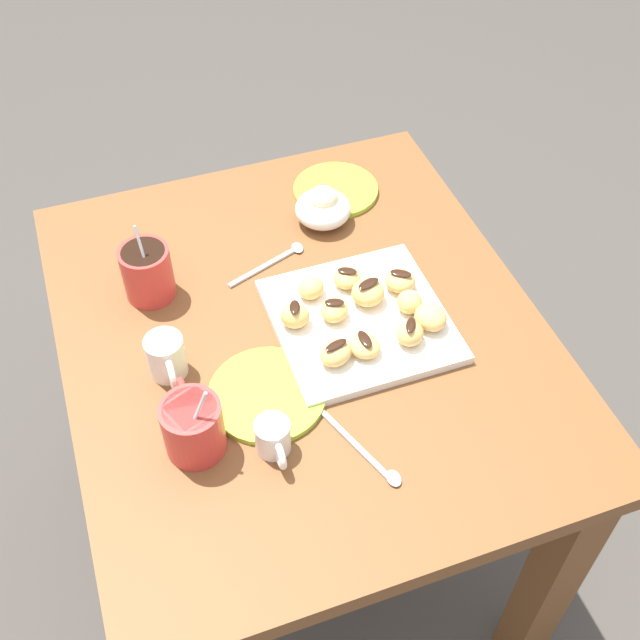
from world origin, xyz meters
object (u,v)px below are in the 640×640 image
object	(u,v)px
ice_cream_bowl	(323,207)
beignet_1	(409,302)
beignet_3	(347,278)
coffee_mug_red_left	(193,425)
beignet_0	(334,310)
beignet_8	(311,288)
saucer_lime_left	(336,190)
beignet_9	(296,318)
dining_table	(304,383)
beignet_10	(431,317)
chocolate_sauce_pitcher	(273,436)
beignet_5	(368,293)
beignet_2	(400,281)
saucer_lime_right	(267,394)
pastry_plate_square	(360,321)
cream_pitcher_white	(166,356)
beignet_7	(336,353)
beignet_6	(364,346)
beignet_4	(410,333)
coffee_mug_red_right	(147,270)

from	to	relation	value
ice_cream_bowl	beignet_1	world-z (taller)	ice_cream_bowl
ice_cream_bowl	beignet_3	size ratio (longest dim) A/B	2.13
coffee_mug_red_left	beignet_0	world-z (taller)	coffee_mug_red_left
beignet_8	ice_cream_bowl	bearing A→B (deg)	-25.19
saucer_lime_left	beignet_9	distance (m)	0.37
dining_table	beignet_1	bearing A→B (deg)	-100.42
beignet_1	beignet_10	distance (m)	0.05
chocolate_sauce_pitcher	ice_cream_bowl	bearing A→B (deg)	-27.79
beignet_5	beignet_2	bearing A→B (deg)	-80.53
saucer_lime_right	beignet_8	bearing A→B (deg)	-37.65
beignet_1	pastry_plate_square	bearing A→B (deg)	82.64
cream_pitcher_white	beignet_5	distance (m)	0.34
cream_pitcher_white	beignet_5	xyz separation A→B (m)	(0.02, -0.34, -0.00)
cream_pitcher_white	beignet_7	size ratio (longest dim) A/B	1.90
coffee_mug_red_left	saucer_lime_right	world-z (taller)	coffee_mug_red_left
saucer_lime_left	beignet_6	xyz separation A→B (m)	(-0.40, 0.10, 0.03)
beignet_5	beignet_8	world-z (taller)	beignet_5
beignet_2	beignet_7	size ratio (longest dim) A/B	0.93
dining_table	beignet_1	size ratio (longest dim) A/B	20.91
beignet_2	beignet_4	xyz separation A→B (m)	(-0.11, 0.03, 0.00)
saucer_lime_right	saucer_lime_left	bearing A→B (deg)	-32.22
pastry_plate_square	beignet_6	bearing A→B (deg)	163.60
beignet_3	beignet_5	bearing A→B (deg)	-158.79
pastry_plate_square	beignet_0	xyz separation A→B (m)	(0.01, 0.04, 0.02)
beignet_0	beignet_10	xyz separation A→B (m)	(-0.07, -0.14, 0.00)
coffee_mug_red_right	beignet_2	world-z (taller)	coffee_mug_red_right
beignet_3	beignet_7	bearing A→B (deg)	153.22
beignet_4	beignet_9	xyz separation A→B (m)	(0.09, 0.16, 0.00)
ice_cream_bowl	beignet_5	world-z (taller)	ice_cream_bowl
beignet_4	beignet_10	xyz separation A→B (m)	(0.02, -0.05, -0.00)
coffee_mug_red_left	cream_pitcher_white	world-z (taller)	coffee_mug_red_left
coffee_mug_red_left	beignet_2	size ratio (longest dim) A/B	2.75
beignet_0	beignet_1	size ratio (longest dim) A/B	1.14
beignet_0	beignet_6	distance (m)	0.09
dining_table	beignet_1	distance (m)	0.25
beignet_8	beignet_10	xyz separation A→B (m)	(-0.13, -0.16, 0.00)
coffee_mug_red_left	beignet_4	world-z (taller)	coffee_mug_red_left
beignet_10	beignet_7	bearing A→B (deg)	96.11
ice_cream_bowl	beignet_5	size ratio (longest dim) A/B	1.85
pastry_plate_square	beignet_0	size ratio (longest dim) A/B	5.61
pastry_plate_square	cream_pitcher_white	size ratio (longest dim) A/B	2.64
beignet_10	saucer_lime_right	bearing A→B (deg)	97.65
cream_pitcher_white	beignet_3	world-z (taller)	cream_pitcher_white
ice_cream_bowl	beignet_7	xyz separation A→B (m)	(-0.33, 0.10, 0.00)
chocolate_sauce_pitcher	beignet_6	distance (m)	0.22
beignet_3	beignet_10	xyz separation A→B (m)	(-0.13, -0.09, 0.00)
beignet_4	beignet_7	size ratio (longest dim) A/B	0.86
beignet_3	beignet_9	size ratio (longest dim) A/B	1.03
saucer_lime_right	beignet_0	bearing A→B (deg)	-54.32
dining_table	beignet_5	size ratio (longest dim) A/B	16.21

